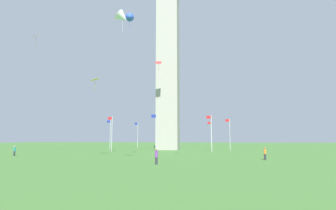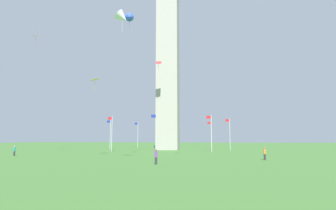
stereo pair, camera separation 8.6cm
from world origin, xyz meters
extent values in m
plane|color=#3D6B2D|center=(0.00, 0.00, 0.00)|extent=(260.00, 260.00, 0.00)
cube|color=#A8A399|center=(0.00, 0.00, 22.82)|extent=(5.71, 5.71, 45.65)
cylinder|color=silver|center=(16.13, 0.00, 4.03)|extent=(0.14, 0.14, 8.07)
cube|color=#1E2D99|center=(16.68, 0.00, 7.62)|extent=(1.00, 0.03, 0.64)
cylinder|color=silver|center=(11.40, 11.40, 4.03)|extent=(0.14, 0.14, 8.07)
cube|color=red|center=(11.95, 11.40, 7.62)|extent=(1.00, 0.03, 0.64)
cylinder|color=silver|center=(0.00, 16.13, 4.03)|extent=(0.14, 0.14, 8.07)
cube|color=#1E2D99|center=(0.55, 16.13, 7.62)|extent=(1.00, 0.03, 0.64)
cylinder|color=silver|center=(-11.40, 11.40, 4.03)|extent=(0.14, 0.14, 8.07)
cube|color=red|center=(-10.85, 11.40, 7.62)|extent=(1.00, 0.03, 0.64)
cylinder|color=silver|center=(-16.13, 0.00, 4.03)|extent=(0.14, 0.14, 8.07)
cube|color=red|center=(-15.58, 0.00, 7.62)|extent=(1.00, 0.03, 0.64)
cylinder|color=silver|center=(-11.40, -11.40, 4.03)|extent=(0.14, 0.14, 8.07)
cube|color=red|center=(-10.85, -11.40, 7.62)|extent=(1.00, 0.03, 0.64)
cylinder|color=silver|center=(0.00, -16.13, 4.03)|extent=(0.14, 0.14, 8.07)
cube|color=red|center=(0.55, -16.13, 7.62)|extent=(1.00, 0.03, 0.64)
cylinder|color=silver|center=(11.40, -11.40, 4.03)|extent=(0.14, 0.14, 8.07)
cube|color=#1E2D99|center=(11.95, -11.40, 7.62)|extent=(1.00, 0.03, 0.64)
cylinder|color=#2D2D38|center=(-4.95, 40.65, 0.40)|extent=(0.29, 0.29, 0.80)
cylinder|color=purple|center=(-4.95, 40.65, 1.17)|extent=(0.32, 0.32, 0.73)
sphere|color=#936B4C|center=(-4.95, 40.65, 1.65)|extent=(0.24, 0.24, 0.24)
cylinder|color=#2D2D38|center=(-18.61, 31.83, 0.40)|extent=(0.29, 0.29, 0.80)
cylinder|color=orange|center=(-18.61, 31.83, 1.16)|extent=(0.32, 0.32, 0.72)
sphere|color=#936B4C|center=(-18.61, 31.83, 1.64)|extent=(0.24, 0.24, 0.24)
cylinder|color=#2D2D38|center=(22.06, 29.34, 0.40)|extent=(0.29, 0.29, 0.80)
cylinder|color=teal|center=(22.06, 29.34, 1.15)|extent=(0.32, 0.32, 0.69)
sphere|color=tan|center=(22.06, 29.34, 1.61)|extent=(0.24, 0.24, 0.24)
cube|color=red|center=(1.06, 8.30, 21.42)|extent=(1.58, 1.32, 0.92)
cylinder|color=maroon|center=(1.06, 8.30, 20.27)|extent=(0.04, 0.04, 1.72)
cone|color=white|center=(-0.25, 39.72, 18.47)|extent=(2.20, 1.83, 1.96)
cylinder|color=#A7A7A7|center=(-0.25, 39.72, 17.30)|extent=(0.04, 0.04, 1.75)
cube|color=orange|center=(25.33, 21.07, 24.84)|extent=(1.73, 1.63, 0.75)
cylinder|color=#A75C15|center=(25.33, 21.07, 23.75)|extent=(0.04, 0.04, 1.63)
cube|color=yellow|center=(7.84, 29.44, 12.81)|extent=(1.88, 1.90, 0.49)
cylinder|color=#A4921C|center=(7.84, 29.44, 11.70)|extent=(0.04, 0.04, 1.67)
cone|color=blue|center=(1.39, 31.39, 22.49)|extent=(1.85, 2.02, 1.73)
cylinder|color=#233C9D|center=(1.39, 31.39, 21.39)|extent=(0.04, 0.04, 1.65)
camera|label=1|loc=(-11.12, 71.68, 2.97)|focal=28.97mm
camera|label=2|loc=(-11.20, 71.67, 2.97)|focal=28.97mm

